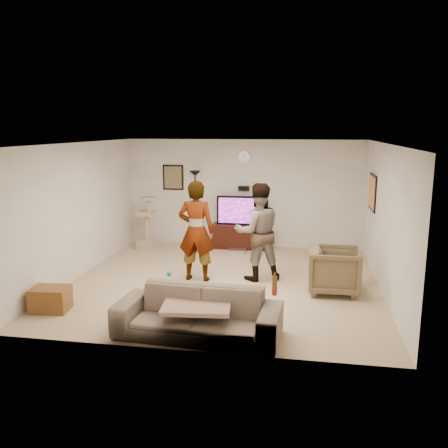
% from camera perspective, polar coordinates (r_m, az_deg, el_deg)
% --- Properties ---
extents(floor, '(5.50, 5.50, 0.02)m').
position_cam_1_polar(floor, '(8.68, 0.02, -7.06)').
color(floor, tan).
rests_on(floor, ground).
extents(ceiling, '(5.50, 5.50, 0.02)m').
position_cam_1_polar(ceiling, '(8.23, 0.02, 9.80)').
color(ceiling, white).
rests_on(ceiling, wall_back).
extents(wall_back, '(5.50, 0.04, 2.50)m').
position_cam_1_polar(wall_back, '(11.05, 2.43, 3.70)').
color(wall_back, beige).
rests_on(wall_back, floor).
extents(wall_front, '(5.50, 0.04, 2.50)m').
position_cam_1_polar(wall_front, '(5.74, -4.62, -3.80)').
color(wall_front, beige).
rests_on(wall_front, floor).
extents(wall_left, '(0.04, 5.50, 2.50)m').
position_cam_1_polar(wall_left, '(9.23, -17.07, 1.61)').
color(wall_left, beige).
rests_on(wall_left, floor).
extents(wall_right, '(0.04, 5.50, 2.50)m').
position_cam_1_polar(wall_right, '(8.36, 18.94, 0.50)').
color(wall_right, beige).
rests_on(wall_right, floor).
extents(wall_clock, '(0.26, 0.04, 0.26)m').
position_cam_1_polar(wall_clock, '(10.94, 2.45, 8.09)').
color(wall_clock, silver).
rests_on(wall_clock, wall_back).
extents(wall_speaker, '(0.25, 0.10, 0.10)m').
position_cam_1_polar(wall_speaker, '(10.98, 2.40, 4.33)').
color(wall_speaker, black).
rests_on(wall_speaker, wall_back).
extents(picture_back, '(0.42, 0.03, 0.52)m').
position_cam_1_polar(picture_back, '(11.33, -6.17, 5.62)').
color(picture_back, brown).
rests_on(picture_back, wall_back).
extents(picture_right, '(0.03, 0.78, 0.62)m').
position_cam_1_polar(picture_right, '(9.88, 17.49, 3.69)').
color(picture_right, '#D78744').
rests_on(picture_right, wall_right).
extents(tv_stand, '(1.34, 0.45, 0.56)m').
position_cam_1_polar(tv_stand, '(10.99, 2.05, -1.49)').
color(tv_stand, black).
rests_on(tv_stand, floor).
extents(console_box, '(0.40, 0.30, 0.07)m').
position_cam_1_polar(console_box, '(10.68, 1.54, -3.23)').
color(console_box, silver).
rests_on(console_box, floor).
extents(tv, '(1.12, 0.08, 0.66)m').
position_cam_1_polar(tv, '(10.87, 2.07, 1.65)').
color(tv, black).
rests_on(tv, tv_stand).
extents(tv_screen, '(1.03, 0.01, 0.59)m').
position_cam_1_polar(tv_screen, '(10.83, 2.04, 1.61)').
color(tv_screen, '#D634B8').
rests_on(tv_screen, tv).
extents(floor_lamp, '(0.32, 0.32, 1.78)m').
position_cam_1_polar(floor_lamp, '(11.11, -3.47, 1.84)').
color(floor_lamp, black).
rests_on(floor_lamp, floor).
extents(cat_tree, '(0.42, 0.42, 1.22)m').
position_cam_1_polar(cat_tree, '(11.05, -9.33, 0.19)').
color(cat_tree, tan).
rests_on(cat_tree, floor).
extents(person_left, '(0.69, 0.46, 1.85)m').
position_cam_1_polar(person_left, '(8.58, -3.36, -0.84)').
color(person_left, '#969698').
rests_on(person_left, floor).
extents(person_right, '(1.05, 0.93, 1.79)m').
position_cam_1_polar(person_right, '(8.63, 4.11, -0.95)').
color(person_right, '#385A83').
rests_on(person_right, floor).
extents(sofa, '(2.26, 1.00, 0.65)m').
position_cam_1_polar(sofa, '(6.45, -3.17, -10.73)').
color(sofa, '#68594D').
rests_on(sofa, floor).
extents(throw_blanket, '(0.97, 0.79, 0.06)m').
position_cam_1_polar(throw_blanket, '(6.41, -3.29, -9.79)').
color(throw_blanket, tan).
rests_on(throw_blanket, sofa).
extents(beer_bottle, '(0.06, 0.06, 0.25)m').
position_cam_1_polar(beer_bottle, '(6.15, 6.14, -7.43)').
color(beer_bottle, '#59360C').
rests_on(beer_bottle, sofa).
extents(armchair, '(0.86, 0.83, 0.78)m').
position_cam_1_polar(armchair, '(8.26, 13.20, -5.47)').
color(armchair, brown).
rests_on(armchair, floor).
extents(side_table, '(0.60, 0.48, 0.37)m').
position_cam_1_polar(side_table, '(7.79, -20.24, -8.51)').
color(side_table, brown).
rests_on(side_table, floor).
extents(toy_ball, '(0.09, 0.09, 0.09)m').
position_cam_1_polar(toy_ball, '(9.07, -6.65, -5.95)').
color(toy_ball, '#07938A').
rests_on(toy_ball, floor).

